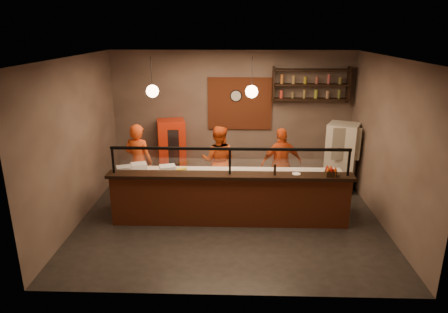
{
  "coord_description": "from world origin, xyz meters",
  "views": [
    {
      "loc": [
        0.11,
        -7.41,
        3.71
      ],
      "look_at": [
        -0.13,
        0.3,
        1.21
      ],
      "focal_mm": 32.0,
      "sensor_mm": 36.0,
      "label": 1
    }
  ],
  "objects_px": {
    "condiment_caddy": "(331,173)",
    "pepper_mill": "(275,170)",
    "cook_left": "(139,162)",
    "cook_right": "(281,163)",
    "cook_mid": "(218,161)",
    "red_cooler": "(172,150)",
    "pizza_dough": "(257,174)",
    "fridge": "(341,157)",
    "wall_clock": "(236,96)"
  },
  "relations": [
    {
      "from": "pizza_dough",
      "to": "pepper_mill",
      "type": "relative_size",
      "value": 2.09
    },
    {
      "from": "cook_left",
      "to": "cook_mid",
      "type": "distance_m",
      "value": 1.79
    },
    {
      "from": "cook_left",
      "to": "condiment_caddy",
      "type": "distance_m",
      "value": 4.16
    },
    {
      "from": "cook_left",
      "to": "cook_right",
      "type": "xyz_separation_m",
      "value": [
        3.18,
        0.15,
        -0.05
      ]
    },
    {
      "from": "wall_clock",
      "to": "pizza_dough",
      "type": "bearing_deg",
      "value": -79.48
    },
    {
      "from": "wall_clock",
      "to": "pizza_dough",
      "type": "xyz_separation_m",
      "value": [
        0.43,
        -2.34,
        -1.19
      ]
    },
    {
      "from": "fridge",
      "to": "pepper_mill",
      "type": "bearing_deg",
      "value": -107.3
    },
    {
      "from": "wall_clock",
      "to": "pizza_dough",
      "type": "height_order",
      "value": "wall_clock"
    },
    {
      "from": "cook_left",
      "to": "condiment_caddy",
      "type": "xyz_separation_m",
      "value": [
        3.94,
        -1.29,
        0.25
      ]
    },
    {
      "from": "pepper_mill",
      "to": "cook_right",
      "type": "bearing_deg",
      "value": 78.67
    },
    {
      "from": "red_cooler",
      "to": "pizza_dough",
      "type": "relative_size",
      "value": 3.39
    },
    {
      "from": "cook_left",
      "to": "condiment_caddy",
      "type": "height_order",
      "value": "cook_left"
    },
    {
      "from": "fridge",
      "to": "pepper_mill",
      "type": "xyz_separation_m",
      "value": [
        -1.75,
        -1.95,
        0.37
      ]
    },
    {
      "from": "cook_right",
      "to": "red_cooler",
      "type": "distance_m",
      "value": 2.84
    },
    {
      "from": "fridge",
      "to": "condiment_caddy",
      "type": "height_order",
      "value": "fridge"
    },
    {
      "from": "cook_mid",
      "to": "condiment_caddy",
      "type": "bearing_deg",
      "value": 151.02
    },
    {
      "from": "fridge",
      "to": "condiment_caddy",
      "type": "xyz_separation_m",
      "value": [
        -0.71,
        -1.98,
        0.31
      ]
    },
    {
      "from": "red_cooler",
      "to": "fridge",
      "type": "bearing_deg",
      "value": -20.24
    },
    {
      "from": "cook_left",
      "to": "red_cooler",
      "type": "xyz_separation_m",
      "value": [
        0.55,
        1.21,
        -0.09
      ]
    },
    {
      "from": "condiment_caddy",
      "to": "pepper_mill",
      "type": "height_order",
      "value": "pepper_mill"
    },
    {
      "from": "pizza_dough",
      "to": "pepper_mill",
      "type": "xyz_separation_m",
      "value": [
        0.31,
        -0.45,
        0.26
      ]
    },
    {
      "from": "pepper_mill",
      "to": "fridge",
      "type": "bearing_deg",
      "value": 48.12
    },
    {
      "from": "pizza_dough",
      "to": "pepper_mill",
      "type": "bearing_deg",
      "value": -55.19
    },
    {
      "from": "pepper_mill",
      "to": "condiment_caddy",
      "type": "bearing_deg",
      "value": -1.13
    },
    {
      "from": "red_cooler",
      "to": "pepper_mill",
      "type": "xyz_separation_m",
      "value": [
        2.35,
        -2.48,
        0.4
      ]
    },
    {
      "from": "fridge",
      "to": "wall_clock",
      "type": "bearing_deg",
      "value": -173.86
    },
    {
      "from": "fridge",
      "to": "pepper_mill",
      "type": "height_order",
      "value": "fridge"
    },
    {
      "from": "cook_right",
      "to": "pepper_mill",
      "type": "height_order",
      "value": "cook_right"
    },
    {
      "from": "cook_mid",
      "to": "cook_right",
      "type": "bearing_deg",
      "value": -178.37
    },
    {
      "from": "red_cooler",
      "to": "condiment_caddy",
      "type": "bearing_deg",
      "value": -49.32
    },
    {
      "from": "cook_mid",
      "to": "pepper_mill",
      "type": "relative_size",
      "value": 7.48
    },
    {
      "from": "pepper_mill",
      "to": "wall_clock",
      "type": "bearing_deg",
      "value": 105.0
    },
    {
      "from": "pizza_dough",
      "to": "condiment_caddy",
      "type": "distance_m",
      "value": 1.45
    },
    {
      "from": "pizza_dough",
      "to": "condiment_caddy",
      "type": "height_order",
      "value": "condiment_caddy"
    },
    {
      "from": "condiment_caddy",
      "to": "wall_clock",
      "type": "bearing_deg",
      "value": 122.54
    },
    {
      "from": "wall_clock",
      "to": "cook_mid",
      "type": "bearing_deg",
      "value": -107.16
    },
    {
      "from": "wall_clock",
      "to": "fridge",
      "type": "bearing_deg",
      "value": -18.45
    },
    {
      "from": "cook_mid",
      "to": "pizza_dough",
      "type": "distance_m",
      "value": 1.37
    },
    {
      "from": "fridge",
      "to": "condiment_caddy",
      "type": "bearing_deg",
      "value": -85.13
    },
    {
      "from": "cook_mid",
      "to": "fridge",
      "type": "xyz_separation_m",
      "value": [
        2.88,
        0.41,
        -0.01
      ]
    },
    {
      "from": "cook_mid",
      "to": "pizza_dough",
      "type": "bearing_deg",
      "value": 133.56
    },
    {
      "from": "cook_right",
      "to": "red_cooler",
      "type": "bearing_deg",
      "value": -36.42
    },
    {
      "from": "cook_left",
      "to": "red_cooler",
      "type": "bearing_deg",
      "value": -100.28
    },
    {
      "from": "pizza_dough",
      "to": "pepper_mill",
      "type": "distance_m",
      "value": 0.61
    },
    {
      "from": "condiment_caddy",
      "to": "pepper_mill",
      "type": "xyz_separation_m",
      "value": [
        -1.04,
        0.02,
        0.05
      ]
    },
    {
      "from": "pepper_mill",
      "to": "cook_left",
      "type": "bearing_deg",
      "value": 156.34
    },
    {
      "from": "cook_left",
      "to": "fridge",
      "type": "height_order",
      "value": "cook_left"
    },
    {
      "from": "condiment_caddy",
      "to": "cook_right",
      "type": "bearing_deg",
      "value": 117.89
    },
    {
      "from": "wall_clock",
      "to": "condiment_caddy",
      "type": "height_order",
      "value": "wall_clock"
    },
    {
      "from": "wall_clock",
      "to": "condiment_caddy",
      "type": "xyz_separation_m",
      "value": [
        1.79,
        -2.81,
        -0.99
      ]
    }
  ]
}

